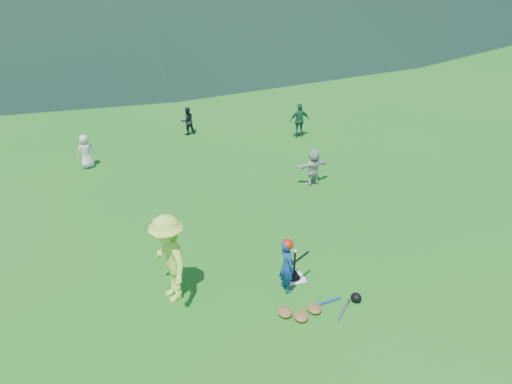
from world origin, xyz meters
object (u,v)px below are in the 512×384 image
Objects in this scene: fielder_b at (187,121)px; fielder_c at (300,120)px; batter_child at (287,266)px; fielder_d at (313,167)px; home_plate at (294,278)px; fielder_a at (86,151)px; batting_tee at (294,274)px; adult_coach at (169,259)px; equipment_pile at (314,309)px.

fielder_b is 0.83× the size of fielder_c.
batter_child is at bearing 79.80° from fielder_b.
fielder_c is 1.12× the size of fielder_d.
home_plate is 0.41× the size of fielder_a.
fielder_a reaches higher than home_plate.
batting_tee is (0.30, -9.16, -0.39)m from fielder_b.
fielder_a is 7.44m from fielder_c.
batter_child is 1.19× the size of fielder_b.
equipment_pile is (2.62, -1.41, -0.92)m from adult_coach.
fielder_d is at bearing 65.14° from equipment_pile.
fielder_c is at bearing 131.26° from adult_coach.
fielder_a is at bearing 21.58° from batter_child.
home_plate is 0.36× the size of fielder_c.
fielder_a is (-3.66, 7.73, -0.07)m from batter_child.
home_plate is 8.46m from fielder_a.
batting_tee reaches higher than home_plate.
batter_child is 2.44m from adult_coach.
batting_tee is (-2.33, -3.98, -0.43)m from fielder_d.
equipment_pile is at bearing 53.08° from adult_coach.
adult_coach is 9.19m from fielder_b.
fielder_d is (-1.15, -3.58, -0.07)m from fielder_c.
fielder_a is 0.61× the size of equipment_pile.
batter_child is 8.70m from fielder_c.
fielder_b is 9.18m from batting_tee.
fielder_d is 0.62× the size of equipment_pile.
fielder_a is at bearing 117.99° from batting_tee.
batter_child is 5.00m from fielder_d.
adult_coach reaches higher than batting_tee.
equipment_pile is (-3.51, -8.68, -0.56)m from fielder_c.
batting_tee is (-3.48, -7.56, -0.50)m from fielder_c.
fielder_d is at bearing 117.90° from adult_coach.
batter_child reaches higher than equipment_pile.
fielder_c is at bearing -111.05° from fielder_d.
fielder_a is at bearing 114.63° from equipment_pile.
adult_coach is at bearing 173.67° from home_plate.
fielder_d reaches higher than fielder_a.
batter_child is 0.99× the size of fielder_c.
fielder_d is (2.63, 4.26, -0.06)m from batter_child.
batter_child is 1.11× the size of fielder_d.
adult_coach is at bearing 173.67° from batting_tee.
fielder_b is 10.29m from equipment_pile.
home_plate is 9.18m from fielder_b.
home_plate is at bearing 56.40° from fielder_d.
fielder_c is 1.85× the size of batting_tee.
batting_tee is (2.65, -0.29, -0.85)m from adult_coach.
fielder_c is at bearing 172.28° from fielder_a.
adult_coach is 6.21m from fielder_d.
fielder_b is at bearing -66.42° from fielder_d.
adult_coach is at bearing 54.67° from fielder_c.
home_plate is 0.36× the size of batter_child.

